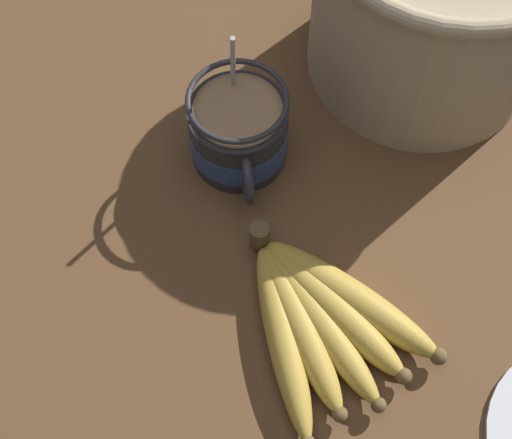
{
  "coord_description": "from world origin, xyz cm",
  "views": [
    {
      "loc": [
        34.76,
        -1.7,
        69.21
      ],
      "look_at": [
        3.29,
        3.18,
        6.94
      ],
      "focal_mm": 50.0,
      "sensor_mm": 36.0,
      "label": 1
    }
  ],
  "objects": [
    {
      "name": "table",
      "position": [
        0.0,
        0.0,
        1.3
      ],
      "size": [
        102.63,
        102.63,
        2.6
      ],
      "color": "brown",
      "rests_on": "ground"
    },
    {
      "name": "coffee_mug",
      "position": [
        -7.23,
        2.96,
        6.77
      ],
      "size": [
        14.16,
        10.57,
        16.63
      ],
      "color": "#28282D",
      "rests_on": "table"
    },
    {
      "name": "banana_bunch",
      "position": [
        13.25,
        7.84,
        4.31
      ],
      "size": [
        22.04,
        17.39,
        4.08
      ],
      "color": "brown",
      "rests_on": "table"
    }
  ]
}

